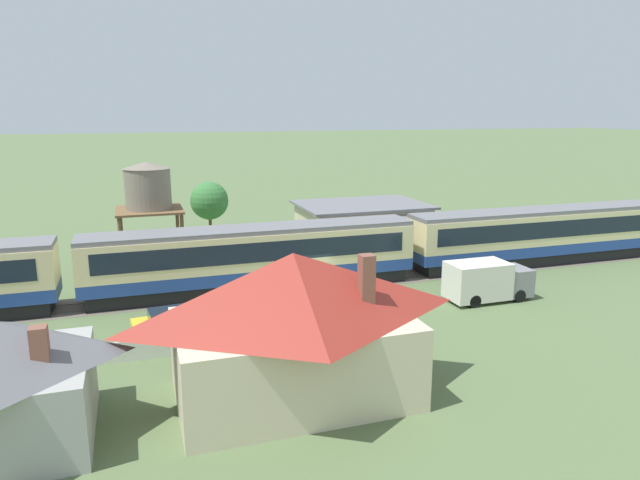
{
  "coord_description": "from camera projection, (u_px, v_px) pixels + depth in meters",
  "views": [
    {
      "loc": [
        -10.98,
        -34.68,
        11.66
      ],
      "look_at": [
        1.09,
        1.63,
        2.99
      ],
      "focal_mm": 32.0,
      "sensor_mm": 36.0,
      "label": 1
    }
  ],
  "objects": [
    {
      "name": "station_building",
      "position": [
        362.0,
        225.0,
        49.7
      ],
      "size": [
        10.91,
        9.25,
        3.85
      ],
      "color": "beige",
      "rests_on": "ground_plane"
    },
    {
      "name": "water_tower",
      "position": [
        148.0,
        189.0,
        42.67
      ],
      "size": [
        4.84,
        4.84,
        8.01
      ],
      "color": "brown",
      "rests_on": "ground_plane"
    },
    {
      "name": "passenger_train",
      "position": [
        258.0,
        255.0,
        37.57
      ],
      "size": [
        67.48,
        3.16,
        4.29
      ],
      "color": "#234293",
      "rests_on": "ground_plane"
    },
    {
      "name": "cottage_red_roof_3",
      "position": [
        294.0,
        324.0,
        23.15
      ],
      "size": [
        10.26,
        6.39,
        6.19
      ],
      "color": "beige",
      "rests_on": "ground_plane"
    },
    {
      "name": "parked_car_yellow",
      "position": [
        171.0,
        322.0,
        30.63
      ],
      "size": [
        4.19,
        2.23,
        1.29
      ],
      "rotation": [
        0.0,
        0.0,
        0.1
      ],
      "color": "yellow",
      "rests_on": "ground_plane"
    },
    {
      "name": "ground_plane",
      "position": [
        312.0,
        290.0,
        38.05
      ],
      "size": [
        600.0,
        600.0,
        0.0
      ],
      "primitive_type": "plane",
      "color": "#566B42"
    },
    {
      "name": "delivery_truck_grey",
      "position": [
        486.0,
        281.0,
        35.75
      ],
      "size": [
        5.41,
        2.28,
        2.5
      ],
      "color": "gray",
      "rests_on": "ground_plane"
    },
    {
      "name": "railway_track",
      "position": [
        202.0,
        295.0,
        36.94
      ],
      "size": [
        136.08,
        3.6,
        0.04
      ],
      "color": "#665B51",
      "rests_on": "ground_plane"
    },
    {
      "name": "yard_tree_0",
      "position": [
        209.0,
        201.0,
        51.04
      ],
      "size": [
        3.4,
        3.4,
        5.53
      ],
      "color": "brown",
      "rests_on": "ground_plane"
    }
  ]
}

